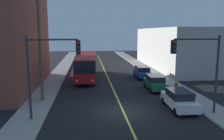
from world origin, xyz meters
TOP-DOWN VIEW (x-y plane):
  - ground_plane at (0.00, 0.00)m, footprint 120.00×120.00m
  - sidewalk_left at (-7.25, 10.00)m, footprint 2.50×90.00m
  - sidewalk_right at (7.25, 10.00)m, footprint 2.50×90.00m
  - lane_stripe_center at (0.00, 15.00)m, footprint 0.16×60.00m
  - building_right_warehouse at (14.49, 21.84)m, footprint 12.00×22.72m
  - city_bus at (-2.93, 13.96)m, footprint 3.04×12.23m
  - parked_car_white at (4.70, -0.06)m, footprint 1.90×4.44m
  - parked_car_green at (4.64, 6.53)m, footprint 1.92×4.45m
  - parked_car_blue at (4.78, 13.14)m, footprint 1.85×4.41m
  - utility_pole_near at (-7.01, 3.30)m, footprint 2.40×0.28m
  - traffic_signal_left_corner at (-5.41, -1.39)m, footprint 3.75×0.48m
  - traffic_signal_right_corner at (5.41, -1.54)m, footprint 3.75×0.48m
  - fire_hydrant at (6.85, 5.94)m, footprint 0.44×0.26m

SIDE VIEW (x-z plane):
  - ground_plane at x=0.00m, z-range 0.00..0.00m
  - lane_stripe_center at x=0.00m, z-range 0.00..0.01m
  - sidewalk_left at x=-7.25m, z-range 0.00..0.15m
  - sidewalk_right at x=7.25m, z-range 0.00..0.15m
  - fire_hydrant at x=6.85m, z-range 0.16..1.00m
  - parked_car_white at x=4.70m, z-range 0.03..1.65m
  - parked_car_green at x=4.64m, z-range 0.03..1.65m
  - parked_car_blue at x=4.78m, z-range 0.03..1.65m
  - city_bus at x=-2.93m, z-range 0.22..3.42m
  - building_right_warehouse at x=14.49m, z-range 0.00..7.04m
  - traffic_signal_left_corner at x=-5.41m, z-range 1.30..7.30m
  - traffic_signal_right_corner at x=5.41m, z-range 1.30..7.30m
  - utility_pole_near at x=-7.01m, z-range 0.66..11.35m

